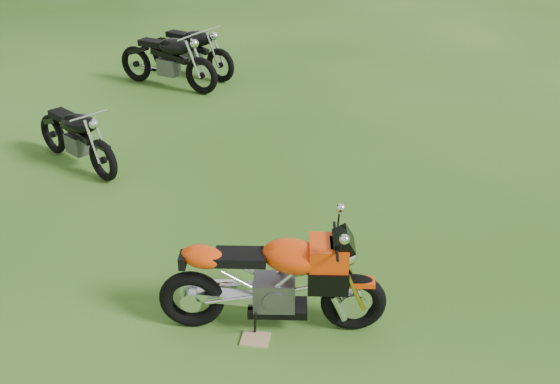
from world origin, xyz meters
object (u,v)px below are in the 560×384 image
(vintage_moto_a, at_px, (75,135))
(vintage_moto_d, at_px, (167,58))
(vintage_moto_c, at_px, (191,49))
(plywood_board, at_px, (255,339))
(sport_motorcycle, at_px, (272,274))

(vintage_moto_a, bearing_deg, vintage_moto_d, 121.08)
(vintage_moto_a, bearing_deg, vintage_moto_c, 118.63)
(vintage_moto_a, relative_size, vintage_moto_c, 0.89)
(vintage_moto_d, bearing_deg, plywood_board, -46.23)
(vintage_moto_a, height_order, vintage_moto_c, vintage_moto_c)
(vintage_moto_d, bearing_deg, sport_motorcycle, -44.65)
(plywood_board, bearing_deg, vintage_moto_d, 124.80)
(vintage_moto_a, relative_size, vintage_moto_d, 0.85)
(vintage_moto_a, distance_m, vintage_moto_c, 4.15)
(vintage_moto_c, xyz_separation_m, vintage_moto_d, (-0.07, -0.79, 0.02))
(plywood_board, xyz_separation_m, vintage_moto_d, (-4.01, 5.77, 0.53))
(plywood_board, distance_m, vintage_moto_d, 7.04)
(sport_motorcycle, bearing_deg, vintage_moto_c, 104.10)
(plywood_board, relative_size, vintage_moto_a, 0.14)
(sport_motorcycle, relative_size, vintage_moto_c, 0.96)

